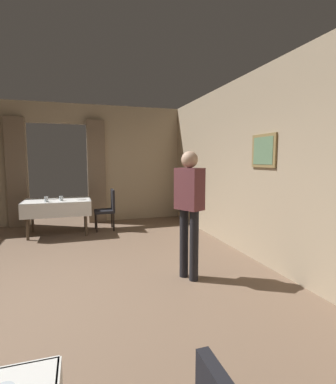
% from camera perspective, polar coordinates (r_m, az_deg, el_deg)
% --- Properties ---
extents(ground, '(10.08, 10.08, 0.00)m').
position_cam_1_polar(ground, '(3.86, -24.03, -18.74)').
color(ground, '#7A604C').
extents(wall_right, '(0.16, 8.40, 3.00)m').
position_cam_1_polar(wall_right, '(4.42, 20.80, 4.67)').
color(wall_right, tan).
rests_on(wall_right, ground).
extents(wall_back, '(6.40, 0.27, 3.00)m').
position_cam_1_polar(wall_back, '(7.67, -21.06, 5.35)').
color(wall_back, tan).
rests_on(wall_back, ground).
extents(dining_table_mid, '(1.37, 0.94, 0.75)m').
position_cam_1_polar(dining_table_mid, '(6.62, -21.12, -2.32)').
color(dining_table_mid, '#4C3D2D').
rests_on(dining_table_mid, ground).
extents(chair_mid_right, '(0.44, 0.44, 0.93)m').
position_cam_1_polar(chair_mid_right, '(6.73, -11.92, -3.05)').
color(chair_mid_right, black).
rests_on(chair_mid_right, ground).
extents(plate_mid_a, '(0.20, 0.20, 0.01)m').
position_cam_1_polar(plate_mid_a, '(6.44, -16.90, -1.44)').
color(plate_mid_a, white).
rests_on(plate_mid_a, dining_table_mid).
extents(glass_mid_b, '(0.08, 0.08, 0.11)m').
position_cam_1_polar(glass_mid_b, '(6.33, -23.10, -1.34)').
color(glass_mid_b, silver).
rests_on(glass_mid_b, dining_table_mid).
extents(glass_mid_c, '(0.08, 0.08, 0.10)m').
position_cam_1_polar(glass_mid_c, '(6.41, -20.55, -1.21)').
color(glass_mid_c, silver).
rests_on(glass_mid_c, dining_table_mid).
extents(plate_mid_d, '(0.21, 0.21, 0.01)m').
position_cam_1_polar(plate_mid_d, '(6.77, -21.98, -1.26)').
color(plate_mid_d, white).
rests_on(plate_mid_d, dining_table_mid).
extents(person_waiter_by_doorway, '(0.36, 0.42, 1.72)m').
position_cam_1_polar(person_waiter_by_doorway, '(3.80, 4.26, -2.40)').
color(person_waiter_by_doorway, black).
rests_on(person_waiter_by_doorway, ground).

